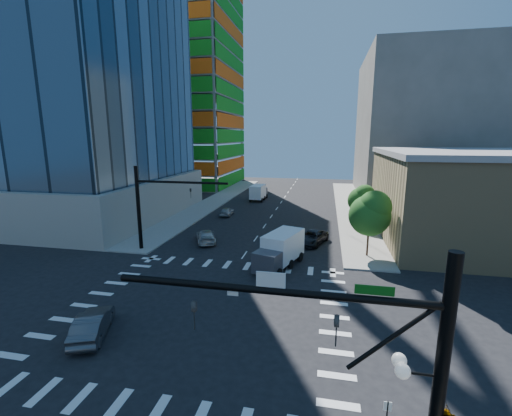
# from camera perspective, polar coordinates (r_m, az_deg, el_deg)

# --- Properties ---
(ground) EXTENTS (160.00, 160.00, 0.00)m
(ground) POSITION_cam_1_polar(r_m,az_deg,el_deg) (25.60, -8.49, -16.65)
(ground) COLOR black
(ground) RESTS_ON ground
(road_markings) EXTENTS (20.00, 20.00, 0.01)m
(road_markings) POSITION_cam_1_polar(r_m,az_deg,el_deg) (25.60, -8.49, -16.64)
(road_markings) COLOR silver
(road_markings) RESTS_ON ground
(sidewalk_ne) EXTENTS (5.00, 60.00, 0.15)m
(sidewalk_ne) POSITION_cam_1_polar(r_m,az_deg,el_deg) (62.41, 15.45, 0.25)
(sidewalk_ne) COLOR gray
(sidewalk_ne) RESTS_ON ground
(sidewalk_nw) EXTENTS (5.00, 60.00, 0.15)m
(sidewalk_nw) POSITION_cam_1_polar(r_m,az_deg,el_deg) (65.53, -6.90, 1.13)
(sidewalk_nw) COLOR gray
(sidewalk_nw) RESTS_ON ground
(construction_building) EXTENTS (25.16, 34.50, 70.60)m
(construction_building) POSITION_cam_1_polar(r_m,az_deg,el_deg) (91.09, -12.16, 19.45)
(construction_building) COLOR gray
(construction_building) RESTS_ON ground
(commercial_building) EXTENTS (20.50, 22.50, 10.60)m
(commercial_building) POSITION_cam_1_polar(r_m,az_deg,el_deg) (46.80, 32.70, 1.55)
(commercial_building) COLOR tan
(commercial_building) RESTS_ON ground
(bg_building_ne) EXTENTS (24.00, 30.00, 28.00)m
(bg_building_ne) POSITION_cam_1_polar(r_m,az_deg,el_deg) (78.42, 26.17, 12.01)
(bg_building_ne) COLOR #605C56
(bg_building_ne) RESTS_ON ground
(signal_mast_se) EXTENTS (10.51, 2.48, 9.00)m
(signal_mast_se) POSITION_cam_1_polar(r_m,az_deg,el_deg) (12.22, 23.80, -25.08)
(signal_mast_se) COLOR black
(signal_mast_se) RESTS_ON sidewalk_se
(signal_mast_nw) EXTENTS (10.20, 0.40, 9.00)m
(signal_mast_nw) POSITION_cam_1_polar(r_m,az_deg,el_deg) (37.79, -17.11, 1.16)
(signal_mast_nw) COLOR black
(signal_mast_nw) RESTS_ON sidewalk_nw
(tree_south) EXTENTS (4.16, 4.16, 6.82)m
(tree_south) POSITION_cam_1_polar(r_m,az_deg,el_deg) (36.05, 18.66, -0.75)
(tree_south) COLOR #382316
(tree_south) RESTS_ON sidewalk_ne
(tree_north) EXTENTS (3.54, 3.52, 5.78)m
(tree_north) POSITION_cam_1_polar(r_m,az_deg,el_deg) (47.92, 17.27, 1.49)
(tree_north) COLOR #382316
(tree_north) RESTS_ON sidewalk_ne
(car_nb_far) EXTENTS (4.05, 5.86, 1.49)m
(car_nb_far) POSITION_cam_1_polar(r_m,az_deg,el_deg) (40.08, 9.34, -4.87)
(car_nb_far) COLOR black
(car_nb_far) RESTS_ON ground
(car_sb_near) EXTENTS (3.87, 5.40, 1.45)m
(car_sb_near) POSITION_cam_1_polar(r_m,az_deg,el_deg) (40.57, -8.35, -4.65)
(car_sb_near) COLOR #B5B5B5
(car_sb_near) RESTS_ON ground
(car_sb_mid) EXTENTS (1.70, 4.01, 1.35)m
(car_sb_mid) POSITION_cam_1_polar(r_m,az_deg,el_deg) (53.66, -4.89, -0.55)
(car_sb_mid) COLOR #A1A5A9
(car_sb_mid) RESTS_ON ground
(car_sb_cross) EXTENTS (3.21, 4.94, 1.54)m
(car_sb_cross) POSITION_cam_1_polar(r_m,az_deg,el_deg) (24.52, -25.60, -17.08)
(car_sb_cross) COLOR #46474B
(car_sb_cross) RESTS_ON ground
(box_truck_near) EXTENTS (4.34, 6.57, 3.18)m
(box_truck_near) POSITION_cam_1_polar(r_m,az_deg,el_deg) (32.46, 3.79, -7.52)
(box_truck_near) COLOR black
(box_truck_near) RESTS_ON ground
(box_truck_far) EXTENTS (2.67, 5.84, 3.01)m
(box_truck_far) POSITION_cam_1_polar(r_m,az_deg,el_deg) (66.64, 0.49, 2.49)
(box_truck_far) COLOR black
(box_truck_far) RESTS_ON ground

